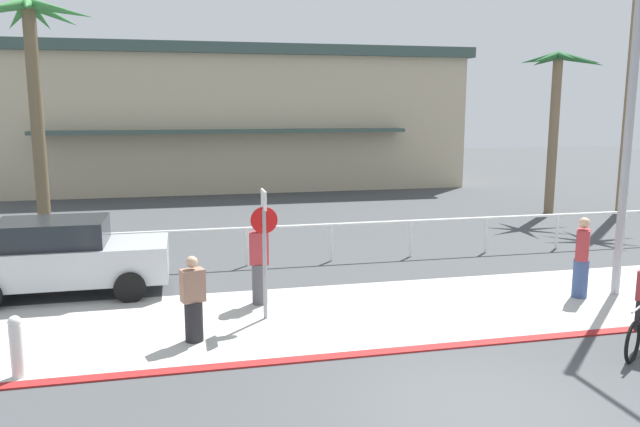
# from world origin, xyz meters

# --- Properties ---
(ground_plane) EXTENTS (80.00, 80.00, 0.00)m
(ground_plane) POSITION_xyz_m (0.00, 10.00, 0.00)
(ground_plane) COLOR #424447
(sidewalk_strip) EXTENTS (44.00, 4.00, 0.02)m
(sidewalk_strip) POSITION_xyz_m (0.00, 4.20, 0.01)
(sidewalk_strip) COLOR beige
(sidewalk_strip) RESTS_ON ground
(curb_paint) EXTENTS (44.00, 0.24, 0.03)m
(curb_paint) POSITION_xyz_m (0.00, 2.20, 0.01)
(curb_paint) COLOR maroon
(curb_paint) RESTS_ON ground
(building_backdrop) EXTENTS (24.77, 10.04, 7.02)m
(building_backdrop) POSITION_xyz_m (-1.79, 26.31, 3.53)
(building_backdrop) COLOR #BCAD8E
(building_backdrop) RESTS_ON ground
(rail_fence) EXTENTS (27.34, 0.08, 1.04)m
(rail_fence) POSITION_xyz_m (0.00, 8.50, 0.84)
(rail_fence) COLOR white
(rail_fence) RESTS_ON ground
(stop_sign_bike_lane) EXTENTS (0.52, 0.56, 2.56)m
(stop_sign_bike_lane) POSITION_xyz_m (-2.36, 4.30, 1.68)
(stop_sign_bike_lane) COLOR gray
(stop_sign_bike_lane) RESTS_ON ground
(bollard_1) EXTENTS (0.20, 0.20, 1.00)m
(bollard_1) POSITION_xyz_m (-6.42, 2.50, 0.52)
(bollard_1) COLOR white
(bollard_1) RESTS_ON ground
(streetlight_curb) EXTENTS (0.24, 2.54, 7.50)m
(streetlight_curb) POSITION_xyz_m (5.44, 3.96, 4.28)
(streetlight_curb) COLOR #9EA0A5
(streetlight_curb) RESTS_ON ground
(palm_tree_1) EXTENTS (3.02, 3.09, 7.06)m
(palm_tree_1) POSITION_xyz_m (-7.76, 11.62, 5.45)
(palm_tree_1) COLOR brown
(palm_tree_1) RESTS_ON ground
(palm_tree_2) EXTENTS (3.47, 2.92, 6.18)m
(palm_tree_2) POSITION_xyz_m (10.11, 13.90, 4.69)
(palm_tree_2) COLOR #756047
(palm_tree_2) RESTS_ON ground
(palm_tree_3) EXTENTS (3.36, 3.22, 10.00)m
(palm_tree_3) POSITION_xyz_m (12.93, 13.52, 7.31)
(palm_tree_3) COLOR #846B4C
(palm_tree_3) RESTS_ON ground
(car_silver_1) EXTENTS (4.40, 2.02, 1.69)m
(car_silver_1) POSITION_xyz_m (-6.50, 6.90, 0.87)
(car_silver_1) COLOR #B2B7BC
(car_silver_1) RESTS_ON ground
(pedestrian_0) EXTENTS (0.44, 0.37, 1.83)m
(pedestrian_0) POSITION_xyz_m (-2.35, 5.25, 0.86)
(pedestrian_0) COLOR #4C4C51
(pedestrian_0) RESTS_ON ground
(pedestrian_1) EXTENTS (0.45, 0.48, 1.78)m
(pedestrian_1) POSITION_xyz_m (4.51, 4.16, 0.83)
(pedestrian_1) COLOR #384C7A
(pedestrian_1) RESTS_ON ground
(pedestrian_2) EXTENTS (0.46, 0.40, 1.56)m
(pedestrian_2) POSITION_xyz_m (-3.75, 3.41, 0.71)
(pedestrian_2) COLOR #232326
(pedestrian_2) RESTS_ON ground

